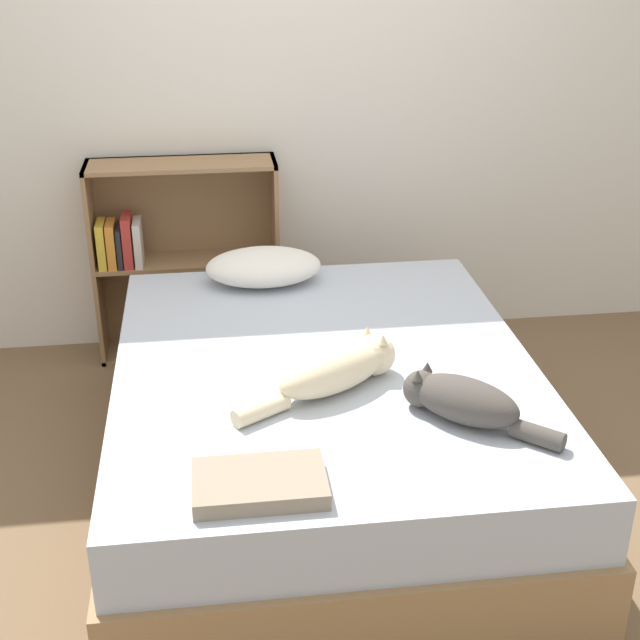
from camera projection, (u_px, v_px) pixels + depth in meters
name	position (u px, v px, depth m)	size (l,w,h in m)	color
ground_plane	(325.00, 488.00, 3.42)	(8.00, 8.00, 0.00)	brown
wall_back	(284.00, 88.00, 4.15)	(8.00, 0.06, 2.50)	silver
bed	(325.00, 428.00, 3.31)	(1.53, 1.89, 0.55)	#99754C
pillow	(264.00, 267.00, 3.81)	(0.49, 0.32, 0.15)	white
cat_light	(339.00, 368.00, 2.99)	(0.58, 0.41, 0.17)	beige
cat_dark	(461.00, 400.00, 2.81)	(0.46, 0.42, 0.15)	#47423D
bookshelf	(179.00, 255.00, 4.29)	(0.88, 0.26, 0.96)	#8E6B47
blanket_fold	(260.00, 483.00, 2.48)	(0.37, 0.24, 0.05)	gray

